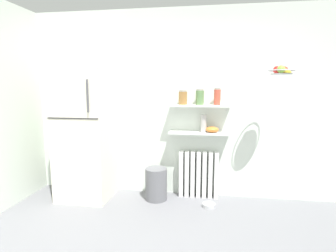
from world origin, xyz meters
TOP-DOWN VIEW (x-y plane):
  - back_wall at (0.00, 2.05)m, footprint 7.04×0.10m
  - refrigerator at (-1.37, 1.68)m, footprint 0.69×0.66m
  - radiator at (0.19, 1.92)m, footprint 0.55×0.12m
  - wall_shelf_lower at (0.19, 1.89)m, footprint 0.83×0.22m
  - wall_shelf_upper at (0.19, 1.89)m, footprint 0.83×0.22m
  - storage_jar_0 at (-0.04, 1.89)m, footprint 0.12×0.12m
  - storage_jar_1 at (0.19, 1.89)m, footprint 0.11×0.11m
  - storage_jar_2 at (0.42, 1.89)m, footprint 0.09×0.09m
  - vase at (0.24, 1.89)m, footprint 0.08×0.08m
  - shelf_bowl at (0.36, 1.89)m, footprint 0.17×0.17m
  - trash_bin at (-0.38, 1.73)m, footprint 0.30×0.30m
  - pet_food_bowl at (0.34, 1.59)m, footprint 0.17×0.17m
  - hanging_fruit_basket at (1.12, 1.57)m, footprint 0.30×0.30m

SIDE VIEW (x-z plane):
  - pet_food_bowl at x=0.34m, z-range 0.00..0.05m
  - trash_bin at x=-0.38m, z-range 0.00..0.44m
  - radiator at x=0.19m, z-range 0.00..0.65m
  - refrigerator at x=-1.37m, z-range 0.00..1.77m
  - wall_shelf_lower at x=0.19m, z-range 0.91..0.93m
  - shelf_bowl at x=0.36m, z-range 0.93..1.01m
  - vase at x=0.24m, z-range 0.93..1.17m
  - wall_shelf_upper at x=0.19m, z-range 1.28..1.30m
  - back_wall at x=0.00m, z-range 0.00..2.60m
  - storage_jar_0 at x=-0.04m, z-range 1.30..1.50m
  - storage_jar_1 at x=0.19m, z-range 1.30..1.51m
  - storage_jar_2 at x=0.42m, z-range 1.30..1.53m
  - hanging_fruit_basket at x=1.12m, z-range 1.68..1.78m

